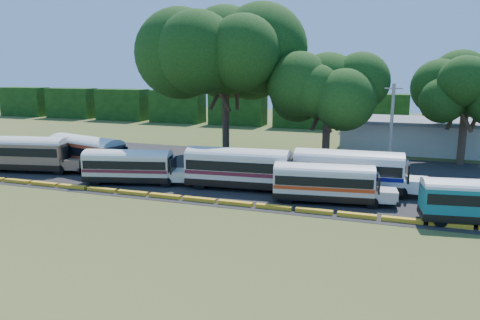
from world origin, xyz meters
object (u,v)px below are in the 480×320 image
(bus_beige, at_px, (27,152))
(bus_red, at_px, (88,151))
(tree_west, at_px, (225,51))
(bus_cream_west, at_px, (130,165))
(bus_white_red, at_px, (326,181))

(bus_beige, distance_m, bus_red, 6.02)
(bus_red, bearing_deg, tree_west, 63.31)
(bus_beige, bearing_deg, bus_cream_west, -15.31)
(bus_beige, bearing_deg, bus_red, 9.64)
(bus_cream_west, relative_size, bus_white_red, 1.02)
(bus_red, distance_m, bus_cream_west, 7.47)
(bus_cream_west, height_order, tree_west, tree_west)
(bus_cream_west, xyz_separation_m, bus_white_red, (17.46, -0.18, -0.03))
(bus_beige, height_order, bus_cream_west, bus_beige)
(bus_cream_west, bearing_deg, bus_white_red, -14.86)
(bus_red, height_order, bus_white_red, bus_red)
(tree_west, bearing_deg, bus_white_red, -46.55)
(tree_west, bearing_deg, bus_cream_west, -103.90)
(bus_beige, relative_size, bus_cream_west, 1.14)
(bus_white_red, bearing_deg, bus_cream_west, 171.95)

